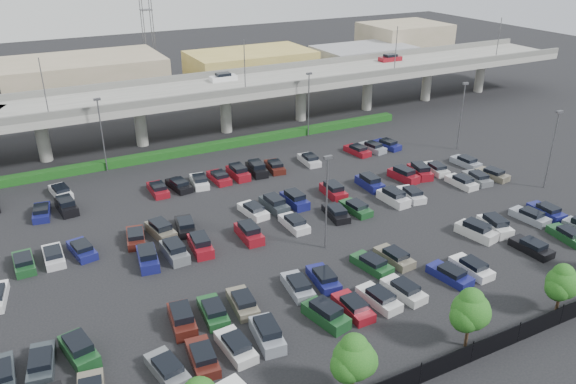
{
  "coord_description": "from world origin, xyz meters",
  "views": [
    {
      "loc": [
        -26.98,
        -51.32,
        29.99
      ],
      "look_at": [
        0.99,
        2.3,
        2.0
      ],
      "focal_mm": 35.0,
      "sensor_mm": 36.0,
      "label": 1
    }
  ],
  "objects": [
    {
      "name": "light_poles",
      "position": [
        -4.13,
        2.0,
        6.24
      ],
      "size": [
        66.9,
        48.38,
        10.3
      ],
      "color": "#535358",
      "rests_on": "ground"
    },
    {
      "name": "comm_tower",
      "position": [
        4.0,
        74.0,
        15.61
      ],
      "size": [
        2.4,
        2.4,
        30.0
      ],
      "color": "#535358",
      "rests_on": "ground"
    },
    {
      "name": "ground",
      "position": [
        0.0,
        0.0,
        0.0
      ],
      "size": [
        280.0,
        280.0,
        0.0
      ],
      "primitive_type": "plane",
      "color": "black"
    },
    {
      "name": "overpass",
      "position": [
        -0.25,
        32.0,
        6.97
      ],
      "size": [
        150.0,
        13.0,
        15.8
      ],
      "color": "gray",
      "rests_on": "ground"
    },
    {
      "name": "fence",
      "position": [
        -0.05,
        -28.0,
        0.9
      ],
      "size": [
        70.0,
        0.1,
        2.0
      ],
      "color": "black",
      "rests_on": "ground"
    },
    {
      "name": "parked_cars",
      "position": [
        -1.37,
        -3.81,
        0.61
      ],
      "size": [
        63.06,
        41.67,
        1.67
      ],
      "color": "navy",
      "rests_on": "ground"
    },
    {
      "name": "tree_row",
      "position": [
        0.7,
        -26.53,
        3.52
      ],
      "size": [
        65.07,
        3.66,
        5.94
      ],
      "color": "#332316",
      "rests_on": "ground"
    },
    {
      "name": "hedge",
      "position": [
        0.0,
        25.0,
        0.55
      ],
      "size": [
        66.0,
        1.6,
        1.1
      ],
      "primitive_type": "cube",
      "color": "#144113",
      "rests_on": "ground"
    },
    {
      "name": "distant_buildings",
      "position": [
        12.38,
        61.81,
        3.74
      ],
      "size": [
        138.0,
        24.0,
        9.0
      ],
      "color": "gray",
      "rests_on": "ground"
    }
  ]
}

